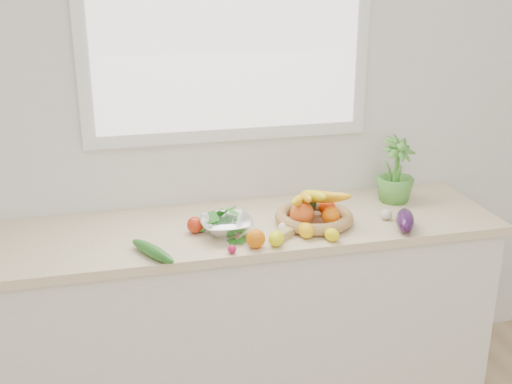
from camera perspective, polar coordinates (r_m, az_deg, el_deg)
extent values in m
cube|color=white|center=(2.93, -2.48, 7.53)|extent=(4.50, 0.02, 2.70)
cube|color=silver|center=(3.00, -1.04, -11.17)|extent=(2.20, 0.58, 0.86)
cube|color=beige|center=(2.79, -1.10, -3.23)|extent=(2.24, 0.62, 0.04)
cube|color=white|center=(2.85, -2.54, 15.34)|extent=(1.30, 0.03, 1.10)
cube|color=white|center=(2.83, -2.46, 15.31)|extent=(1.18, 0.01, 0.98)
sphere|color=orange|center=(2.54, -0.03, -4.17)|extent=(0.10, 0.10, 0.08)
ellipsoid|color=#FFB80D|center=(2.64, 4.48, -3.43)|extent=(0.07, 0.09, 0.06)
ellipsoid|color=#EAEE0C|center=(2.56, 1.80, -4.17)|extent=(0.09, 0.10, 0.06)
ellipsoid|color=yellow|center=(2.63, 6.77, -3.80)|extent=(0.08, 0.09, 0.05)
sphere|color=#B92A0E|center=(2.69, -5.43, -2.93)|extent=(0.08, 0.08, 0.07)
cube|color=tan|center=(2.64, 2.42, -3.81)|extent=(0.11, 0.10, 0.03)
ellipsoid|color=white|center=(2.70, 2.50, -3.14)|extent=(0.05, 0.05, 0.04)
ellipsoid|color=white|center=(2.87, 4.25, -1.77)|extent=(0.06, 0.06, 0.04)
ellipsoid|color=beige|center=(2.88, 11.47, -1.99)|extent=(0.05, 0.05, 0.05)
ellipsoid|color=#2F0F3A|center=(2.79, 13.12, -2.47)|extent=(0.15, 0.22, 0.08)
ellipsoid|color=#1D5B1A|center=(2.50, -9.18, -5.21)|extent=(0.18, 0.26, 0.05)
sphere|color=#B61643|center=(2.51, -2.15, -5.11)|extent=(0.04, 0.04, 0.03)
imported|color=#4E9736|center=(3.07, 12.30, 1.82)|extent=(0.23, 0.23, 0.32)
cylinder|color=#AC704C|center=(2.80, 5.17, -2.67)|extent=(0.33, 0.33, 0.01)
torus|color=#A7824A|center=(2.79, 5.19, -2.20)|extent=(0.39, 0.39, 0.05)
sphere|color=#DF591B|center=(2.73, 4.12, -1.92)|extent=(0.12, 0.12, 0.10)
sphere|color=orange|center=(2.75, 6.65, -2.11)|extent=(0.09, 0.09, 0.08)
sphere|color=#E23907|center=(2.85, 6.33, -1.37)|extent=(0.08, 0.08, 0.07)
ellipsoid|color=black|center=(2.84, 4.56, -1.07)|extent=(0.10, 0.10, 0.10)
ellipsoid|color=yellow|center=(2.73, 3.83, -0.74)|extent=(0.15, 0.22, 0.10)
ellipsoid|color=#FFAE15|center=(2.74, 4.45, -0.44)|extent=(0.08, 0.23, 0.10)
ellipsoid|color=yellow|center=(2.74, 5.12, -0.30)|extent=(0.07, 0.23, 0.10)
ellipsoid|color=#E8A513|center=(2.76, 5.71, -0.32)|extent=(0.14, 0.22, 0.10)
ellipsoid|color=#FCAD14|center=(2.77, 6.40, -0.51)|extent=(0.19, 0.19, 0.10)
cylinder|color=white|center=(2.68, -2.66, -3.63)|extent=(0.09, 0.09, 0.02)
imported|color=white|center=(2.66, -2.67, -2.96)|extent=(0.22, 0.22, 0.05)
ellipsoid|color=#1B6318|center=(2.65, -2.68, -2.15)|extent=(0.16, 0.16, 0.07)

